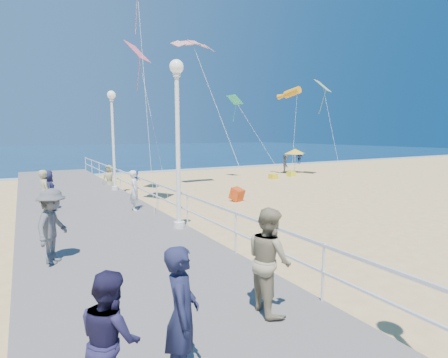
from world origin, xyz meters
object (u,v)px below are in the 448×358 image
spectator_1 (269,260)px  beach_chair_left (291,174)px  spectator_2 (53,226)px  spectator_4 (48,190)px  beach_chair_right (273,177)px  beach_umbrella (295,151)px  beach_walker_a (285,164)px  toddler_held (137,179)px  beach_walker_c (109,178)px  spectator_0 (182,315)px  lamp_post_far (113,130)px  spectator_7 (111,339)px  beach_walker_b (299,158)px  spectator_6 (45,192)px  woman_holding_toddler (135,190)px  lamp_post_mid (178,127)px  box_kite (237,196)px

spectator_1 → beach_chair_left: 23.11m
spectator_2 → spectator_4: (0.29, 6.45, -0.08)m
spectator_2 → beach_chair_left: (18.44, 12.81, -1.09)m
beach_chair_right → beach_umbrella: bearing=30.3°
beach_chair_left → beach_walker_a: bearing=61.4°
beach_walker_a → beach_chair_left: 2.57m
beach_chair_right → toddler_held: bearing=-150.0°
beach_walker_c → spectator_0: bearing=-64.2°
lamp_post_far → spectator_7: 16.18m
beach_walker_b → beach_walker_c: beach_walker_c is taller
beach_walker_a → spectator_0: bearing=163.0°
spectator_2 → spectator_6: bearing=28.7°
woman_holding_toddler → toddler_held: (0.15, 0.15, 0.43)m
woman_holding_toddler → beach_walker_b: 29.26m
spectator_1 → beach_walker_a: size_ratio=1.10×
beach_walker_c → beach_chair_right: size_ratio=2.91×
toddler_held → spectator_6: bearing=91.7°
beach_walker_c → spectator_4: bearing=-85.7°
lamp_post_far → beach_walker_c: bearing=85.7°
lamp_post_mid → spectator_4: size_ratio=3.30×
spectator_1 → box_kite: bearing=-21.6°
spectator_2 → beach_chair_left: spectator_2 is taller
spectator_6 → beach_walker_a: 21.58m
woman_holding_toddler → spectator_2: 5.77m
lamp_post_far → beach_walker_a: size_ratio=3.24×
spectator_0 → box_kite: bearing=-9.9°
beach_walker_a → spectator_1: bearing=165.0°
lamp_post_far → beach_chair_left: lamp_post_far is taller
lamp_post_mid → spectator_0: bearing=-112.4°
lamp_post_mid → beach_walker_c: lamp_post_mid is taller
spectator_4 → spectator_6: bearing=162.9°
spectator_1 → beach_walker_c: (0.92, 16.98, -0.51)m
lamp_post_far → spectator_4: lamp_post_far is taller
spectator_2 → beach_walker_a: spectator_2 is taller
spectator_6 → beach_umbrella: 22.33m
lamp_post_far → beach_walker_a: (15.85, 4.60, -2.84)m
spectator_6 → beach_chair_right: spectator_6 is taller
woman_holding_toddler → spectator_2: bearing=161.4°
beach_walker_c → beach_chair_left: bearing=35.9°
lamp_post_mid → box_kite: 7.69m
beach_walker_b → beach_chair_right: beach_walker_b is taller
lamp_post_mid → lamp_post_far: same height
lamp_post_mid → beach_walker_a: 21.08m
spectator_4 → spectator_7: bearing=173.9°
spectator_1 → toddler_held: bearing=5.4°
toddler_held → beach_walker_a: toddler_held is taller
spectator_6 → beach_chair_left: spectator_6 is taller
spectator_6 → beach_walker_a: bearing=-77.5°
toddler_held → spectator_2: size_ratio=0.43×
toddler_held → beach_umbrella: (17.11, 9.89, 0.28)m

